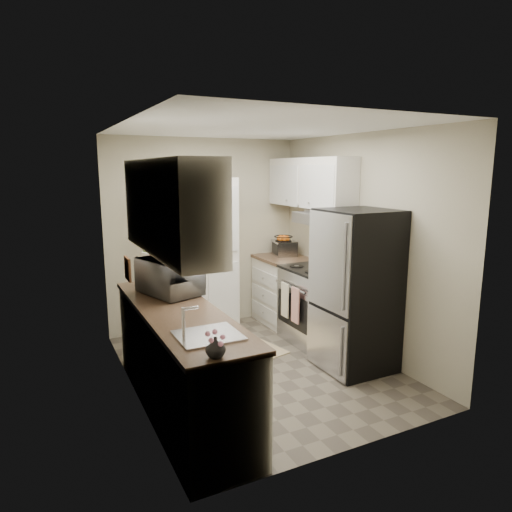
{
  "coord_description": "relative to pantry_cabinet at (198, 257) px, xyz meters",
  "views": [
    {
      "loc": [
        -2.07,
        -4.09,
        2.11
      ],
      "look_at": [
        0.04,
        0.15,
        1.2
      ],
      "focal_mm": 32.0,
      "sensor_mm": 36.0,
      "label": 1
    }
  ],
  "objects": [
    {
      "name": "countertop_left",
      "position": [
        -0.79,
        -1.75,
        -0.1
      ],
      "size": [
        0.63,
        2.33,
        0.04
      ],
      "primitive_type": "cube",
      "color": "brown",
      "rests_on": "base_cabinet_left"
    },
    {
      "name": "microwave",
      "position": [
        -0.71,
        -1.23,
        0.09
      ],
      "size": [
        0.59,
        0.71,
        0.34
      ],
      "primitive_type": "imported",
      "rotation": [
        0.0,
        0.0,
        1.89
      ],
      "color": "#B7B7BC",
      "rests_on": "countertop_left"
    },
    {
      "name": "refrigerator",
      "position": [
        1.14,
        -1.73,
        -0.15
      ],
      "size": [
        0.7,
        0.72,
        1.7
      ],
      "primitive_type": "cube",
      "color": "#B7B7BC",
      "rests_on": "ground"
    },
    {
      "name": "wine_bottle",
      "position": [
        -0.93,
        -0.79,
        0.06
      ],
      "size": [
        0.07,
        0.07,
        0.28
      ],
      "primitive_type": "cylinder",
      "color": "black",
      "rests_on": "countertop_left"
    },
    {
      "name": "kitchen_mat",
      "position": [
        0.33,
        -0.74,
        -0.99
      ],
      "size": [
        0.75,
        1.01,
        0.01
      ],
      "primitive_type": "cube",
      "rotation": [
        0.0,
        0.0,
        0.22
      ],
      "color": "tan",
      "rests_on": "ground"
    },
    {
      "name": "room_shell",
      "position": [
        0.18,
        -1.32,
        0.63
      ],
      "size": [
        2.64,
        3.24,
        2.52
      ],
      "color": "beige",
      "rests_on": "ground"
    },
    {
      "name": "countertop_right",
      "position": [
        1.19,
        -0.12,
        -0.1
      ],
      "size": [
        0.63,
        0.83,
        0.04
      ],
      "primitive_type": "cube",
      "color": "brown",
      "rests_on": "base_cabinet_right"
    },
    {
      "name": "base_cabinet_right",
      "position": [
        1.19,
        -0.12,
        -0.56
      ],
      "size": [
        0.6,
        0.8,
        0.88
      ],
      "primitive_type": "cube",
      "color": "silver",
      "rests_on": "ground"
    },
    {
      "name": "ground",
      "position": [
        0.2,
        -1.32,
        -1.0
      ],
      "size": [
        3.2,
        3.2,
        0.0
      ],
      "primitive_type": "plane",
      "color": "#665B4C",
      "rests_on": "ground"
    },
    {
      "name": "cutting_board",
      "position": [
        -0.73,
        -0.65,
        0.09
      ],
      "size": [
        0.1,
        0.26,
        0.33
      ],
      "primitive_type": "cube",
      "rotation": [
        0.0,
        0.0,
        0.3
      ],
      "color": "#559A37",
      "rests_on": "countertop_left"
    },
    {
      "name": "pantry_cabinet",
      "position": [
        0.0,
        0.0,
        0.0
      ],
      "size": [
        0.9,
        0.55,
        2.0
      ],
      "primitive_type": "cube",
      "color": "silver",
      "rests_on": "ground"
    },
    {
      "name": "fruit_basket",
      "position": [
        1.23,
        -0.02,
        0.18
      ],
      "size": [
        0.27,
        0.27,
        0.11
      ],
      "primitive_type": null,
      "rotation": [
        0.0,
        0.0,
        -0.1
      ],
      "color": "orange",
      "rests_on": "toaster_oven"
    },
    {
      "name": "toaster_oven",
      "position": [
        1.26,
        0.0,
        0.02
      ],
      "size": [
        0.35,
        0.41,
        0.21
      ],
      "primitive_type": "cube",
      "rotation": [
        0.0,
        0.0,
        -0.21
      ],
      "color": "#A4A4A8",
      "rests_on": "countertop_right"
    },
    {
      "name": "electric_range",
      "position": [
        1.17,
        -0.93,
        -0.52
      ],
      "size": [
        0.71,
        0.78,
        1.13
      ],
      "color": "#B7B7BC",
      "rests_on": "ground"
    },
    {
      "name": "flower_vase",
      "position": [
        -0.88,
        -2.83,
        -0.01
      ],
      "size": [
        0.15,
        0.15,
        0.14
      ],
      "primitive_type": "imported",
      "rotation": [
        0.0,
        0.0,
        -0.12
      ],
      "color": "white",
      "rests_on": "countertop_left"
    },
    {
      "name": "base_cabinet_left",
      "position": [
        -0.79,
        -1.75,
        -0.56
      ],
      "size": [
        0.6,
        2.3,
        0.88
      ],
      "primitive_type": "cube",
      "color": "silver",
      "rests_on": "ground"
    }
  ]
}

